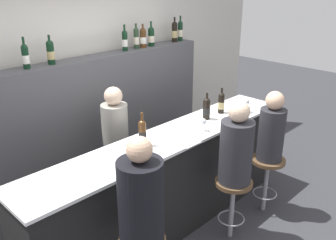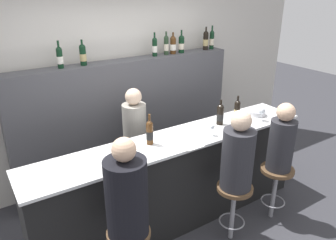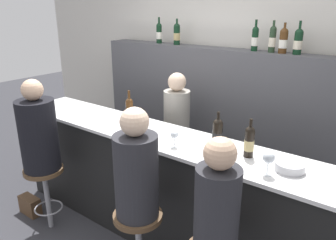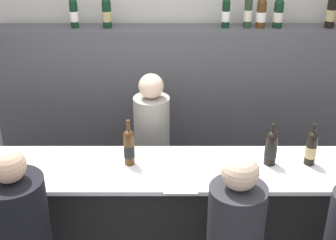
{
  "view_description": "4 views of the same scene",
  "coord_description": "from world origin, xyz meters",
  "views": [
    {
      "loc": [
        -2.44,
        -2.12,
        2.62
      ],
      "look_at": [
        -0.03,
        0.25,
        1.27
      ],
      "focal_mm": 40.0,
      "sensor_mm": 36.0,
      "label": 1
    },
    {
      "loc": [
        -1.81,
        -2.34,
        2.61
      ],
      "look_at": [
        -0.08,
        0.32,
        1.29
      ],
      "focal_mm": 35.0,
      "sensor_mm": 36.0,
      "label": 2
    },
    {
      "loc": [
        1.79,
        -1.86,
        2.16
      ],
      "look_at": [
        0.13,
        0.35,
        1.19
      ],
      "focal_mm": 35.0,
      "sensor_mm": 36.0,
      "label": 3
    },
    {
      "loc": [
        -0.05,
        -2.41,
        2.76
      ],
      "look_at": [
        -0.05,
        0.23,
        1.45
      ],
      "focal_mm": 50.0,
      "sensor_mm": 36.0,
      "label": 4
    }
  ],
  "objects": [
    {
      "name": "ground_plane",
      "position": [
        0.0,
        0.0,
        0.0
      ],
      "size": [
        16.0,
        16.0,
        0.0
      ],
      "primitive_type": "plane",
      "color": "#333338"
    },
    {
      "name": "wall_back",
      "position": [
        0.0,
        1.66,
        1.3
      ],
      "size": [
        6.4,
        0.05,
        2.6
      ],
      "color": "beige",
      "rests_on": "ground_plane"
    },
    {
      "name": "bar_counter",
      "position": [
        0.0,
        0.27,
        0.54
      ],
      "size": [
        3.3,
        0.58,
        1.08
      ],
      "color": "black",
      "rests_on": "ground_plane"
    },
    {
      "name": "back_bar_cabinet",
      "position": [
        0.0,
        1.44,
        0.86
      ],
      "size": [
        3.1,
        0.28,
        1.72
      ],
      "color": "#4C4C51",
      "rests_on": "ground_plane"
    },
    {
      "name": "wine_bottle_counter_0",
      "position": [
        -0.31,
        0.32,
        1.21
      ],
      "size": [
        0.07,
        0.07,
        0.33
      ],
      "color": "#4C2D14",
      "rests_on": "bar_counter"
    },
    {
      "name": "wine_bottle_counter_1",
      "position": [
        0.65,
        0.32,
        1.2
      ],
      "size": [
        0.08,
        0.08,
        0.3
      ],
      "color": "black",
      "rests_on": "bar_counter"
    },
    {
      "name": "wine_bottle_counter_2",
      "position": [
        0.92,
        0.32,
        1.2
      ],
      "size": [
        0.07,
        0.07,
        0.3
      ],
      "color": "black",
      "rests_on": "bar_counter"
    },
    {
      "name": "wine_bottle_backbar_0",
      "position": [
        -0.82,
        1.44,
        1.84
      ],
      "size": [
        0.07,
        0.07,
        0.31
      ],
      "color": "black",
      "rests_on": "back_bar_cabinet"
    },
    {
      "name": "wine_bottle_backbar_1",
      "position": [
        -0.55,
        1.44,
        1.84
      ],
      "size": [
        0.08,
        0.08,
        0.3
      ],
      "color": "black",
      "rests_on": "back_bar_cabinet"
    },
    {
      "name": "wine_bottle_backbar_2",
      "position": [
        0.43,
        1.44,
        1.84
      ],
      "size": [
        0.07,
        0.07,
        0.31
      ],
      "color": "black",
      "rests_on": "back_bar_cabinet"
    },
    {
      "name": "wine_bottle_backbar_3",
      "position": [
        0.61,
        1.44,
        1.85
      ],
      "size": [
        0.07,
        0.07,
        0.31
      ],
      "color": "#233823",
      "rests_on": "back_bar_cabinet"
    },
    {
      "name": "wine_bottle_backbar_4",
      "position": [
        0.73,
        1.44,
        1.84
      ],
      "size": [
        0.08,
        0.08,
        0.29
      ],
      "color": "#4C2D14",
      "rests_on": "back_bar_cabinet"
    },
    {
      "name": "wine_bottle_backbar_5",
      "position": [
        0.87,
        1.44,
        1.84
      ],
      "size": [
        0.08,
        0.08,
        0.31
      ],
      "color": "black",
      "rests_on": "back_bar_cabinet"
    },
    {
      "name": "wine_bottle_backbar_6",
      "position": [
        1.3,
        1.44,
        1.85
      ],
      "size": [
        0.08,
        0.08,
        0.33
      ],
      "color": "black",
      "rests_on": "back_bar_cabinet"
    },
    {
      "name": "wine_bottle_backbar_7",
      "position": [
        1.42,
        1.44,
        1.85
      ],
      "size": [
        0.07,
        0.07,
        0.34
      ],
      "color": "black",
      "rests_on": "back_bar_cabinet"
    },
    {
      "name": "wine_glass_0",
      "position": [
        0.36,
        0.13,
        1.17
      ],
      "size": [
        0.07,
        0.07,
        0.14
      ],
      "color": "silver",
      "rests_on": "bar_counter"
    },
    {
      "name": "wine_glass_1",
      "position": [
        1.14,
        0.13,
        1.2
      ],
      "size": [
        0.08,
        0.08,
        0.17
      ],
      "color": "silver",
      "rests_on": "bar_counter"
    },
    {
      "name": "metal_bowl",
      "position": [
        1.24,
        0.27,
        1.11
      ],
      "size": [
        0.2,
        0.2,
        0.06
      ],
      "color": "#B7B7BC",
      "rests_on": "bar_counter"
    },
    {
      "name": "tasting_menu",
      "position": [
        0.03,
        0.11,
        1.08
      ],
      "size": [
        0.21,
        0.3,
        0.0
      ],
      "color": "white",
      "rests_on": "bar_counter"
    },
    {
      "name": "guest_seated_left",
      "position": [
        -0.89,
        -0.31,
        1.05
      ],
      "size": [
        0.35,
        0.35,
        0.88
      ],
      "color": "black",
      "rests_on": "bar_stool_left"
    },
    {
      "name": "bar_stool_middle",
      "position": [
        0.34,
        -0.31,
        0.52
      ],
      "size": [
        0.38,
        0.38,
        0.67
      ],
      "color": "gray",
      "rests_on": "ground_plane"
    },
    {
      "name": "guest_seated_middle",
      "position": [
        0.34,
        -0.31,
        1.04
      ],
      "size": [
        0.33,
        0.33,
        0.84
      ],
      "color": "#28282D",
      "rests_on": "bar_stool_middle"
    },
    {
      "name": "bar_stool_right",
      "position": [
        1.0,
        -0.31,
        0.52
      ],
      "size": [
        0.38,
        0.38,
        0.67
      ],
      "color": "gray",
      "rests_on": "ground_plane"
    },
    {
      "name": "guest_seated_right",
      "position": [
        1.0,
        -0.31,
        1.02
      ],
      "size": [
        0.28,
        0.28,
        0.79
      ],
      "color": "#28282D",
      "rests_on": "bar_stool_right"
    },
    {
      "name": "bartender",
      "position": [
        -0.18,
        0.92,
        0.7
      ],
      "size": [
        0.29,
        0.29,
        1.5
      ],
      "color": "gray",
      "rests_on": "ground_plane"
    }
  ]
}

